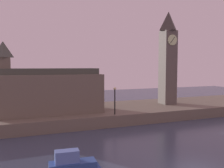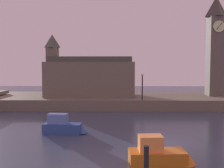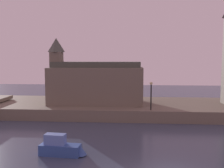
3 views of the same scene
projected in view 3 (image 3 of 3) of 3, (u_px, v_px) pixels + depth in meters
The scene contains 4 objects.
far_embankment at pixel (152, 108), 37.91m from camera, with size 70.00×12.00×1.50m, color #6B6051.
parliament_hall at pixel (94, 83), 37.38m from camera, with size 13.16×5.64×9.30m.
streetlamp at pixel (151, 92), 32.58m from camera, with size 0.36×0.36×3.53m.
boat_tour_blue at pixel (62, 148), 21.55m from camera, with size 3.95×1.45×1.76m.
Camera 3 is at (-2.84, -17.71, 7.97)m, focal length 42.11 mm.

